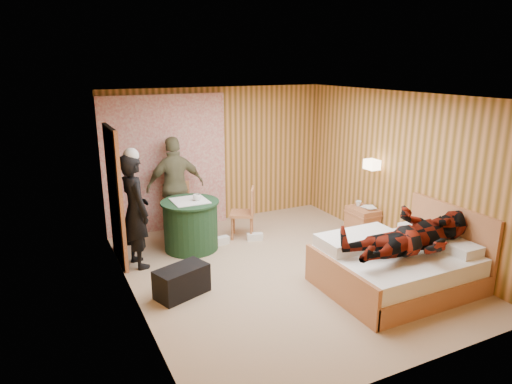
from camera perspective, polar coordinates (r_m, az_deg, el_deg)
name	(u,v)px	position (r m, az deg, el deg)	size (l,w,h in m)	color
floor	(282,270)	(6.76, 3.30, -9.70)	(4.20, 5.00, 0.01)	tan
ceiling	(285,96)	(6.11, 3.68, 11.95)	(4.20, 5.00, 0.01)	silver
wall_back	(217,156)	(8.53, -4.84, 4.56)	(4.20, 0.02, 2.50)	tan
wall_left	(130,208)	(5.63, -15.48, -1.94)	(0.02, 5.00, 2.50)	tan
wall_right	(399,172)	(7.55, 17.50, 2.40)	(0.02, 5.00, 2.50)	tan
curtain	(166,164)	(8.17, -11.20, 3.45)	(2.20, 0.08, 2.40)	beige
doorway	(115,196)	(7.02, -17.24, -0.47)	(0.06, 0.90, 2.05)	black
wall_lamp	(372,164)	(7.75, 14.31, 3.35)	(0.26, 0.24, 0.16)	gold
bed	(397,266)	(6.46, 17.17, -8.82)	(1.95, 1.48, 1.02)	#C27D4F
nightstand	(362,222)	(8.07, 13.13, -3.68)	(0.40, 0.54, 0.52)	#C27D4F
round_table	(191,225)	(7.40, -8.16, -4.05)	(0.92, 0.92, 0.82)	#1E4223
chair_far	(178,205)	(8.03, -9.69, -1.58)	(0.51, 0.51, 0.93)	#C27D4F
chair_near	(247,209)	(7.78, -1.18, -2.13)	(0.54, 0.54, 0.88)	#C27D4F
duffel_bag	(182,281)	(6.08, -9.26, -10.96)	(0.68, 0.36, 0.39)	black
sneaker_left	(220,241)	(7.63, -4.48, -6.11)	(0.29, 0.12, 0.13)	white
sneaker_right	(255,237)	(7.79, -0.14, -5.61)	(0.27, 0.11, 0.12)	white
woman_standing	(135,211)	(6.83, -14.86, -2.32)	(0.62, 0.41, 1.69)	black
man_at_table	(176,186)	(7.98, -10.02, 0.72)	(1.01, 0.42, 1.72)	#6E6A49
man_on_bed	(415,226)	(6.09, 19.25, -3.99)	(1.77, 0.67, 0.86)	#651509
book_lower	(365,208)	(7.96, 13.48, -2.00)	(0.17, 0.22, 0.02)	white
book_upper	(365,207)	(7.95, 13.49, -1.86)	(0.16, 0.22, 0.02)	white
cup_nightstand	(358,203)	(8.08, 12.69, -1.41)	(0.10, 0.10, 0.09)	white
cup_table	(197,197)	(7.25, -7.43, -0.68)	(0.12, 0.12, 0.10)	white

